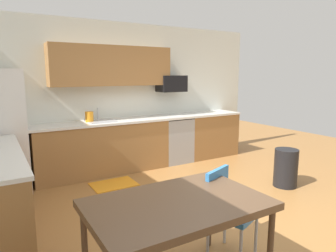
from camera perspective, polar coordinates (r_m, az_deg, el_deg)
name	(u,v)px	position (r m, az deg, el deg)	size (l,w,h in m)	color
ground_plane	(209,216)	(3.98, 7.69, -16.53)	(12.00, 12.00, 0.00)	#9E6B38
wall_back	(124,95)	(5.89, -8.27, 5.72)	(5.80, 0.10, 2.70)	silver
cabinet_run_back	(103,149)	(5.50, -12.13, -4.18)	(2.36, 0.60, 0.90)	olive
cabinet_run_back_right	(209,135)	(6.62, 7.71, -1.68)	(1.19, 0.60, 0.90)	olive
countertop_back	(132,120)	(5.61, -6.79, 1.14)	(4.80, 0.64, 0.04)	silver
upper_cabinets_back	(112,66)	(5.56, -10.44, 11.10)	(2.20, 0.34, 0.70)	olive
oven_range	(174,139)	(6.12, 1.12, -2.50)	(0.60, 0.60, 0.91)	#999BA0
microwave	(171,84)	(6.06, 0.65, 8.01)	(0.54, 0.36, 0.32)	black
sink_basin	(101,125)	(5.41, -12.46, 0.23)	(0.48, 0.40, 0.14)	#A5A8AD
sink_faucet	(98,115)	(5.56, -13.10, 2.12)	(0.02, 0.02, 0.24)	#B2B5BA
dining_table	(177,209)	(2.47, 1.78, -15.34)	(1.40, 0.90, 0.78)	brown
chair_near_table	(227,206)	(3.07, 11.00, -14.55)	(0.51, 0.51, 0.85)	#2D72B7
trash_bin	(286,168)	(5.14, 21.34, -7.37)	(0.36, 0.36, 0.60)	black
floor_mat	(114,184)	(5.03, -10.20, -10.77)	(0.70, 0.50, 0.01)	orange
kettle	(89,117)	(5.38, -14.63, 1.59)	(0.14, 0.14, 0.20)	orange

